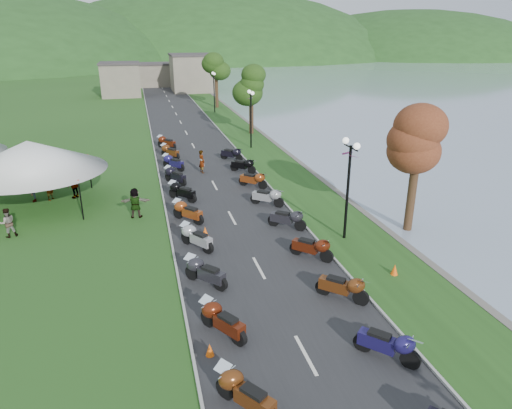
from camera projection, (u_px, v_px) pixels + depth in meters
road at (193, 146)px, 41.93m from camera, size 7.00×120.00×0.02m
hills_backdrop at (146, 58)px, 186.96m from camera, size 360.00×120.00×76.00m
far_building at (151, 76)px, 81.37m from camera, size 18.00×16.00×5.00m
moto_row_left at (196, 238)px, 21.79m from camera, size 2.60×44.04×1.10m
moto_row_right at (297, 232)px, 22.46m from camera, size 2.60×34.37×1.10m
vendor_tent_main at (33, 174)px, 26.65m from camera, size 5.68×5.68×4.00m
tree_lakeside at (416, 161)px, 22.84m from camera, size 2.69×2.69×7.47m
pedestrian_a at (51, 200)px, 28.45m from camera, size 0.66×0.73×1.63m
pedestrian_b at (10, 237)px, 23.30m from camera, size 0.85×0.66×1.54m
pedestrian_c at (34, 201)px, 28.13m from camera, size 0.67×1.20×1.75m
traffic_cone_near at (210, 350)px, 14.64m from camera, size 0.29×0.29×0.46m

